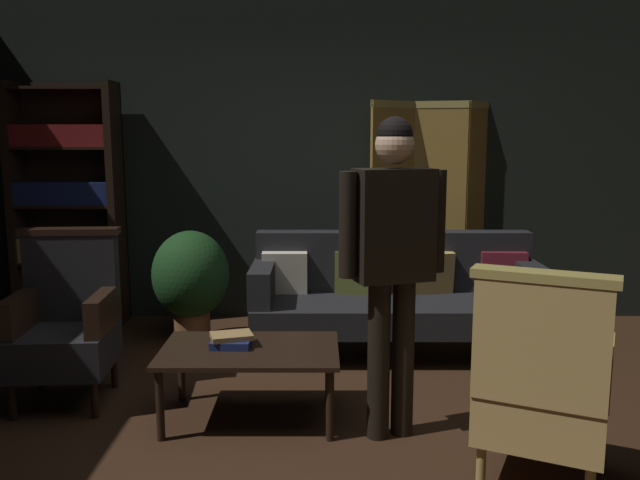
# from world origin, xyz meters

# --- Properties ---
(ground_plane) EXTENTS (10.00, 10.00, 0.00)m
(ground_plane) POSITION_xyz_m (0.00, 0.00, 0.00)
(ground_plane) COLOR #331E11
(back_wall) EXTENTS (7.20, 0.10, 2.80)m
(back_wall) POSITION_xyz_m (0.00, 2.45, 1.40)
(back_wall) COLOR black
(back_wall) RESTS_ON ground_plane
(folding_screen) EXTENTS (1.67, 0.43, 1.90)m
(folding_screen) POSITION_xyz_m (1.23, 2.38, 0.99)
(folding_screen) COLOR olive
(folding_screen) RESTS_ON ground_plane
(bookshelf) EXTENTS (0.90, 0.32, 2.05)m
(bookshelf) POSITION_xyz_m (-2.15, 2.19, 1.06)
(bookshelf) COLOR black
(bookshelf) RESTS_ON ground_plane
(velvet_couch) EXTENTS (2.12, 0.78, 0.88)m
(velvet_couch) POSITION_xyz_m (0.55, 1.46, 0.46)
(velvet_couch) COLOR black
(velvet_couch) RESTS_ON ground_plane
(coffee_table) EXTENTS (1.00, 0.64, 0.42)m
(coffee_table) POSITION_xyz_m (-0.41, 0.24, 0.37)
(coffee_table) COLOR black
(coffee_table) RESTS_ON ground_plane
(armchair_gilt_accent) EXTENTS (0.77, 0.77, 1.04)m
(armchair_gilt_accent) POSITION_xyz_m (1.00, -0.47, 0.49)
(armchair_gilt_accent) COLOR tan
(armchair_gilt_accent) RESTS_ON ground_plane
(armchair_wing_left) EXTENTS (0.62, 0.61, 1.04)m
(armchair_wing_left) POSITION_xyz_m (-1.56, 0.54, 0.49)
(armchair_wing_left) COLOR black
(armchair_wing_left) RESTS_ON ground_plane
(standing_figure) EXTENTS (0.57, 0.32, 1.70)m
(standing_figure) POSITION_xyz_m (0.37, 0.04, 1.03)
(standing_figure) COLOR black
(standing_figure) RESTS_ON ground_plane
(potted_plant) EXTENTS (0.59, 0.59, 0.89)m
(potted_plant) POSITION_xyz_m (-1.01, 1.64, 0.51)
(potted_plant) COLOR brown
(potted_plant) RESTS_ON ground_plane
(book_navy_cloth) EXTENTS (0.23, 0.21, 0.04)m
(book_navy_cloth) POSITION_xyz_m (-0.52, 0.28, 0.44)
(book_navy_cloth) COLOR navy
(book_navy_cloth) RESTS_ON coffee_table
(book_tan_leather) EXTENTS (0.27, 0.22, 0.03)m
(book_tan_leather) POSITION_xyz_m (-0.52, 0.28, 0.48)
(book_tan_leather) COLOR #9E7A47
(book_tan_leather) RESTS_ON book_navy_cloth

